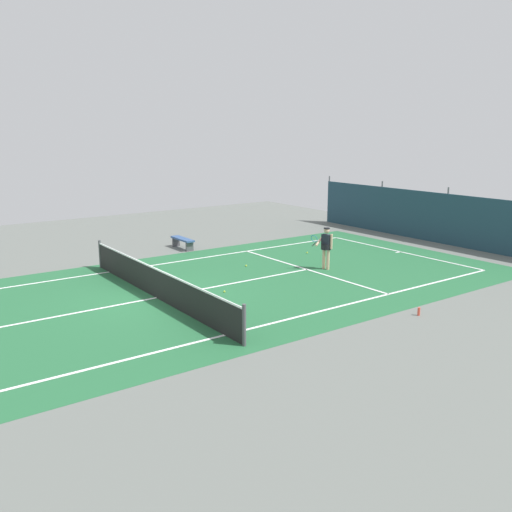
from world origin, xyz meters
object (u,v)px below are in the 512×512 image
object	(u,v)px
tennis_ball_midcourt	(224,292)
tennis_player	(326,245)
tennis_ball_near_player	(307,253)
parked_car	(454,218)
tennis_net	(156,283)
water_bottle	(419,311)
tennis_ball_by_sideline	(246,266)
courtside_bench	(183,241)

from	to	relation	value
tennis_ball_midcourt	tennis_player	bearing A→B (deg)	94.69
tennis_player	tennis_ball_near_player	bearing A→B (deg)	-39.07
tennis_ball_near_player	parked_car	xyz separation A→B (m)	(0.94, 9.25, 0.81)
tennis_net	water_bottle	distance (m)	8.18
tennis_net	parked_car	size ratio (longest dim) A/B	2.31
tennis_ball_near_player	tennis_ball_midcourt	bearing A→B (deg)	-64.41
tennis_player	tennis_ball_midcourt	bearing A→B (deg)	82.23
tennis_ball_by_sideline	water_bottle	size ratio (longest dim) A/B	0.28
tennis_ball_near_player	tennis_ball_by_sideline	xyz separation A→B (m)	(0.42, -3.57, 0.00)
tennis_net	water_bottle	xyz separation A→B (m)	(6.05, 5.49, -0.39)
tennis_ball_midcourt	tennis_ball_near_player	bearing A→B (deg)	115.59
courtside_bench	water_bottle	bearing A→B (deg)	5.29
tennis_player	tennis_net	bearing A→B (deg)	74.66
water_bottle	tennis_ball_midcourt	bearing A→B (deg)	-147.48
tennis_ball_midcourt	tennis_ball_by_sideline	distance (m)	3.69
tennis_net	tennis_ball_by_sideline	distance (m)	5.12
tennis_player	tennis_ball_near_player	distance (m)	3.03
tennis_ball_by_sideline	tennis_ball_near_player	bearing A→B (deg)	96.68
tennis_net	tennis_ball_midcourt	xyz separation A→B (m)	(0.76, 2.11, -0.48)
tennis_player	courtside_bench	xyz separation A→B (m)	(-6.66, -2.70, -0.59)
tennis_player	water_bottle	distance (m)	5.97
tennis_net	courtside_bench	world-z (taller)	tennis_net
tennis_ball_by_sideline	courtside_bench	xyz separation A→B (m)	(-4.51, -0.42, 0.34)
parked_car	courtside_bench	bearing A→B (deg)	62.53
tennis_ball_midcourt	parked_car	world-z (taller)	parked_car
tennis_net	parked_car	distance (m)	17.63
tennis_ball_midcourt	courtside_bench	distance (m)	7.42
parked_car	water_bottle	size ratio (longest dim) A/B	18.25
tennis_player	tennis_ball_midcourt	distance (m)	5.03
tennis_net	tennis_ball_midcourt	size ratio (longest dim) A/B	153.33
tennis_ball_by_sideline	parked_car	distance (m)	12.86
tennis_player	tennis_ball_near_player	world-z (taller)	tennis_player
tennis_ball_by_sideline	parked_car	size ratio (longest dim) A/B	0.02
tennis_ball_midcourt	parked_car	size ratio (longest dim) A/B	0.02
tennis_player	courtside_bench	size ratio (longest dim) A/B	1.03
water_bottle	courtside_bench	bearing A→B (deg)	-174.71
tennis_player	tennis_ball_midcourt	xyz separation A→B (m)	(0.40, -4.93, -0.93)
tennis_ball_near_player	parked_car	world-z (taller)	parked_car
parked_car	water_bottle	distance (m)	14.16
tennis_ball_by_sideline	water_bottle	distance (m)	7.89
courtside_bench	tennis_ball_midcourt	bearing A→B (deg)	-17.52
courtside_bench	water_bottle	distance (m)	12.42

